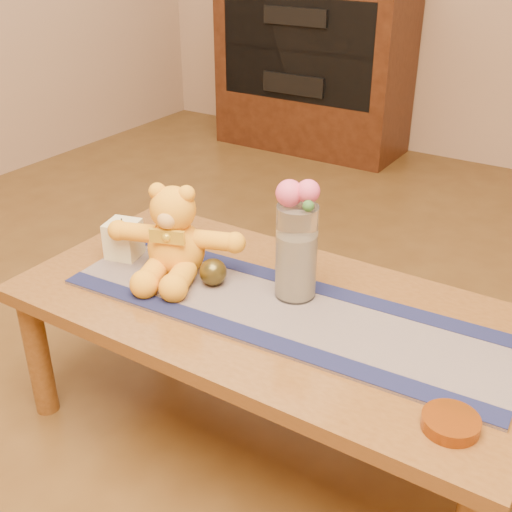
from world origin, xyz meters
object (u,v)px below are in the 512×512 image
Objects in this scene: pillar_candle at (124,239)px; amber_dish at (451,423)px; glass_vase at (296,252)px; bronze_ball at (213,272)px; teddy_bear at (175,232)px.

pillar_candle reaches higher than amber_dish.
glass_vase is (0.55, 0.08, 0.07)m from pillar_candle.
teddy_bear is at bearing 178.20° from bronze_ball.
bronze_ball is at bearing 0.89° from pillar_candle.
teddy_bear is at bearing -168.86° from glass_vase.
glass_vase is 0.60m from amber_dish.
glass_vase is at bearing 8.15° from pillar_candle.
pillar_candle is at bearing -171.85° from glass_vase.
glass_vase is 0.25m from bronze_ball.
glass_vase reaches higher than bronze_ball.
amber_dish is at bearing -28.03° from glass_vase.
glass_vase reaches higher than amber_dish.
teddy_bear is 4.93× the size of bronze_ball.
amber_dish is (0.51, -0.27, -0.12)m from glass_vase.
glass_vase reaches higher than teddy_bear.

